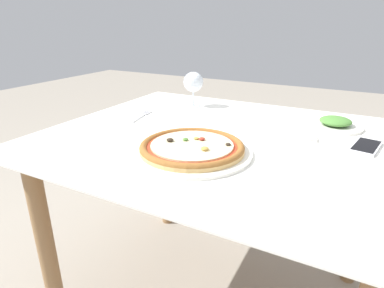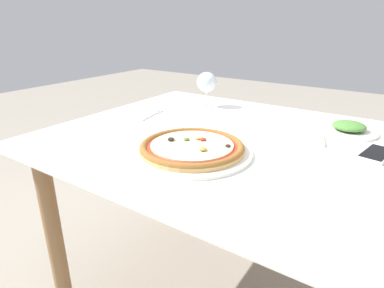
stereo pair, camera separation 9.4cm
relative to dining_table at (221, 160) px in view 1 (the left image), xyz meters
The scene contains 7 objects.
dining_table is the anchor object (origin of this frame).
pizza_plate 0.21m from the dining_table, 95.23° to the right, with size 0.36×0.36×0.04m.
fork 0.40m from the dining_table, behind, with size 0.05×0.17×0.00m.
wine_glass_far_left 0.46m from the dining_table, 131.31° to the left, with size 0.09×0.09×0.16m.
cell_phone 0.46m from the dining_table, 13.25° to the left, with size 0.10×0.15×0.01m.
side_plate 0.45m from the dining_table, 39.85° to the left, with size 0.19×0.19×0.04m.
napkin_folded 0.26m from the dining_table, 27.69° to the left, with size 0.18×0.15×0.01m.
Camera 1 is at (0.40, -0.96, 1.11)m, focal length 30.00 mm.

